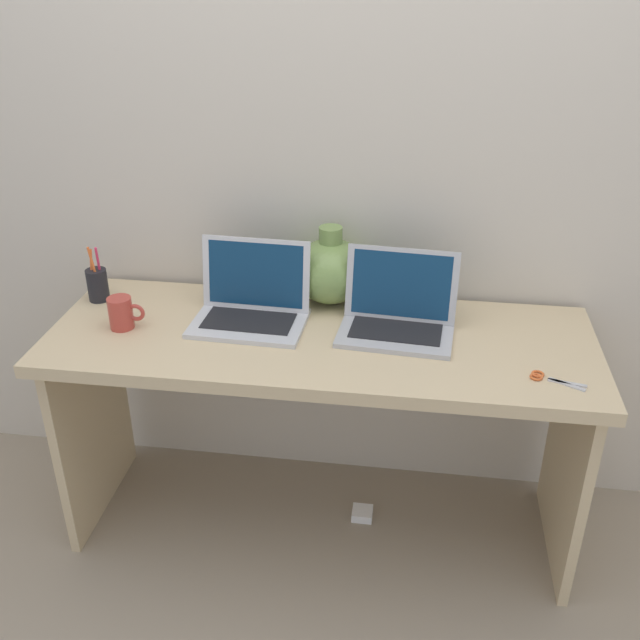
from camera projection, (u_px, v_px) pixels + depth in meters
ground_plane at (320, 521)px, 2.48m from camera, size 6.00×6.00×0.00m
back_wall at (335, 151)px, 2.22m from camera, size 4.40×0.04×2.40m
desk at (320, 378)px, 2.21m from camera, size 1.62×0.59×0.74m
laptop_left at (252, 300)px, 2.20m from camera, size 0.35×0.25×0.24m
laptop_right at (398, 310)px, 2.14m from camera, size 0.35×0.26×0.23m
green_vase at (330, 270)px, 2.30m from camera, size 0.24×0.24×0.25m
coffee_mug at (122, 313)px, 2.16m from camera, size 0.11×0.07×0.10m
pen_cup at (98, 284)px, 2.32m from camera, size 0.07×0.07×0.19m
scissors at (548, 378)px, 1.92m from camera, size 0.15×0.09×0.01m
power_brick at (362, 513)px, 2.50m from camera, size 0.07×0.07×0.03m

